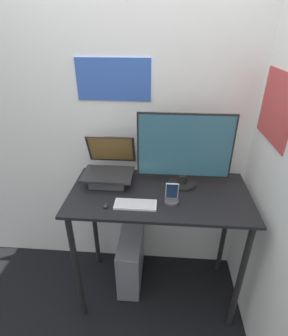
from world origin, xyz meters
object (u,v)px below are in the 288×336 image
Objects in this scene: mouse at (106,205)px; cell_phone at (172,197)px; keyboard at (135,204)px; monitor at (184,152)px; computer_tower at (131,258)px; laptop at (109,172)px.

mouse is 0.40m from cell_phone.
mouse reaches higher than keyboard.
cell_phone is (-0.07, -0.21, -0.21)m from monitor.
mouse is (-0.47, -0.29, -0.24)m from monitor.
cell_phone is 0.29× the size of computer_tower.
mouse is at bearing -148.24° from monitor.
monitor is 0.31m from cell_phone.
laptop reaches higher than computer_tower.
mouse is at bearing -83.00° from laptop.
laptop is 1.32× the size of keyboard.
keyboard is at bearing -137.96° from monitor.
mouse is 0.81m from computer_tower.
keyboard is at bearing -73.66° from computer_tower.
keyboard is at bearing -51.30° from laptop.
monitor is at bearing 42.04° from keyboard.
keyboard is 0.54× the size of computer_tower.
cell_phone reaches higher than keyboard.
mouse is at bearing -109.13° from computer_tower.
laptop is at bearing 97.00° from mouse.
computer_tower is (-0.37, -0.00, -0.99)m from monitor.
laptop is at bearing 178.50° from computer_tower.
mouse is at bearing -171.46° from keyboard.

